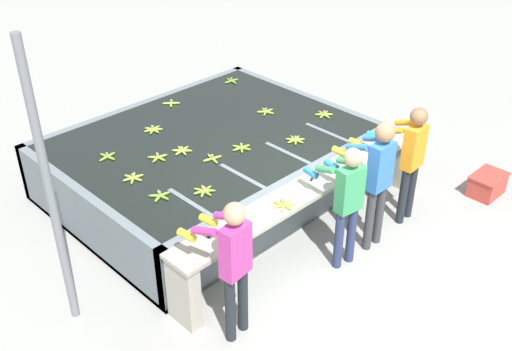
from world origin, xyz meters
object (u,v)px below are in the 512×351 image
Objects in this scene: worker_3 at (411,154)px; banana_bunch_floating_12 at (153,129)px; banana_bunch_floating_6 at (133,178)px; worker_0 at (233,259)px; worker_1 at (347,197)px; banana_bunch_floating_13 at (241,148)px; banana_bunch_floating_8 at (212,158)px; crate at (487,184)px; knife_0 at (215,232)px; support_post_left at (50,194)px; worker_2 at (377,174)px; knife_1 at (314,176)px; banana_bunch_floating_3 at (324,114)px; banana_bunch_floating_7 at (160,196)px; banana_bunch_floating_11 at (204,191)px; banana_bunch_floating_5 at (158,157)px; banana_bunch_floating_10 at (182,150)px; banana_bunch_ledge_0 at (354,160)px; banana_bunch_floating_9 at (232,81)px; banana_bunch_ledge_1 at (284,205)px; banana_bunch_floating_0 at (266,112)px; banana_bunch_floating_1 at (171,103)px; banana_bunch_floating_4 at (295,140)px; banana_bunch_floating_2 at (107,157)px.

worker_3 reaches higher than banana_bunch_floating_12.
worker_0 is at bearing -97.68° from banana_bunch_floating_6.
worker_1 reaches higher than banana_bunch_floating_13.
crate is (3.11, -2.41, -0.71)m from banana_bunch_floating_8.
support_post_left reaches higher than knife_0.
crate is at bearing -13.15° from worker_2.
banana_bunch_floating_3 is at bearing 35.72° from knife_1.
banana_bunch_floating_11 is (0.44, -0.29, -0.00)m from banana_bunch_floating_7.
worker_2 is 4.96× the size of knife_0.
banana_bunch_floating_5 is at bearing 164.55° from banana_bunch_floating_3.
banana_bunch_floating_5 is at bearing 148.85° from banana_bunch_floating_13.
banana_bunch_floating_10 is 1.00× the size of banana_bunch_ledge_0.
worker_1 is 5.68× the size of banana_bunch_floating_9.
banana_bunch_floating_13 is at bearing 66.10° from banana_bunch_ledge_1.
banana_bunch_floating_5 is (-2.55, 0.71, 0.00)m from banana_bunch_floating_3.
banana_bunch_floating_7 is 0.97× the size of banana_bunch_ledge_0.
banana_bunch_floating_13 is at bearing 37.59° from knife_0.
banana_bunch_floating_11 is at bearing -33.28° from banana_bunch_floating_7.
worker_1 is at bearing -57.00° from banana_bunch_floating_6.
banana_bunch_floating_13 is (1.50, 0.17, -0.00)m from banana_bunch_floating_7.
banana_bunch_floating_7 and banana_bunch_floating_13 have the same top height.
banana_bunch_floating_0 is 1.50m from banana_bunch_floating_1.
banana_bunch_floating_1 is 0.84× the size of banana_bunch_floating_4.
knife_0 is at bearing -130.36° from banana_bunch_floating_8.
banana_bunch_floating_5 reaches higher than crate.
banana_bunch_floating_3 is 2.30m from banana_bunch_floating_10.
banana_bunch_ledge_0 is (0.60, -3.09, 0.00)m from banana_bunch_floating_1.
banana_bunch_floating_5 is at bearing 70.73° from worker_0.
banana_bunch_floating_12 is (0.53, 1.74, 0.00)m from banana_bunch_floating_11.
banana_bunch_floating_9 is at bearing 44.75° from knife_0.
banana_bunch_floating_11 is (-1.00, 1.36, -0.09)m from worker_1.
banana_bunch_floating_3 is 2.67m from banana_bunch_floating_11.
knife_0 is (-0.44, -0.70, -0.01)m from banana_bunch_floating_11.
support_post_left is at bearing -167.20° from banana_bunch_floating_0.
banana_bunch_floating_8 is 0.51× the size of crate.
banana_bunch_floating_8 is (-0.96, 1.91, -0.18)m from worker_2.
banana_bunch_floating_8 is 1.00× the size of banana_bunch_floating_11.
banana_bunch_floating_3 is at bearing 0.94° from banana_bunch_floating_7.
banana_bunch_floating_7 reaches higher than crate.
banana_bunch_floating_7 reaches higher than knife_1.
worker_3 is 2.56m from banana_bunch_floating_8.
knife_1 is at bearing 154.36° from crate.
banana_bunch_floating_6 is at bearing 144.02° from banana_bunch_ledge_0.
worker_0 is at bearing 177.45° from worker_2.
support_post_left is (-1.37, -0.72, 0.73)m from banana_bunch_floating_6.
knife_0 is (-2.99, -2.96, -0.01)m from banana_bunch_floating_9.
support_post_left reaches higher than banana_bunch_floating_2.
banana_bunch_floating_3 reaches higher than knife_1.
banana_bunch_floating_12 is at bearing 68.17° from knife_0.
banana_bunch_ledge_1 is at bearing -142.57° from banana_bunch_floating_4.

